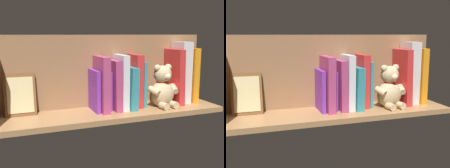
# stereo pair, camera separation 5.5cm
# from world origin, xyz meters

# --- Properties ---
(ground_plane) EXTENTS (0.97, 0.24, 0.02)m
(ground_plane) POSITION_xyz_m (0.00, 0.00, -0.01)
(ground_plane) COLOR #A87A4C
(shelf_back_panel) EXTENTS (0.97, 0.02, 0.32)m
(shelf_back_panel) POSITION_xyz_m (0.00, -0.10, 0.16)
(shelf_back_panel) COLOR #966A46
(shelf_back_panel) RESTS_ON ground_plane
(book_0) EXTENTS (0.03, 0.12, 0.26)m
(book_0) POSITION_xyz_m (-0.41, -0.03, 0.13)
(book_0) COLOR orange
(book_0) RESTS_ON ground_plane
(dictionary_thick_white) EXTENTS (0.05, 0.10, 0.28)m
(dictionary_thick_white) POSITION_xyz_m (-0.36, -0.03, 0.14)
(dictionary_thick_white) COLOR silver
(dictionary_thick_white) RESTS_ON ground_plane
(book_1) EXTENTS (0.04, 0.13, 0.25)m
(book_1) POSITION_xyz_m (-0.32, -0.02, 0.13)
(book_1) COLOR red
(book_1) RESTS_ON ground_plane
(teddy_bear) EXTENTS (0.15, 0.13, 0.19)m
(teddy_bear) POSITION_xyz_m (-0.23, 0.02, 0.08)
(teddy_bear) COLOR #D1B284
(teddy_bear) RESTS_ON ground_plane
(book_2) EXTENTS (0.01, 0.10, 0.20)m
(book_2) POSITION_xyz_m (-0.15, -0.04, 0.10)
(book_2) COLOR teal
(book_2) RESTS_ON ground_plane
(book_3) EXTENTS (0.03, 0.11, 0.23)m
(book_3) POSITION_xyz_m (-0.12, -0.03, 0.12)
(book_3) COLOR red
(book_3) RESTS_ON ground_plane
(book_4) EXTENTS (0.04, 0.14, 0.18)m
(book_4) POSITION_xyz_m (-0.09, -0.02, 0.09)
(book_4) COLOR teal
(book_4) RESTS_ON ground_plane
(book_5) EXTENTS (0.03, 0.13, 0.23)m
(book_5) POSITION_xyz_m (-0.05, -0.02, 0.12)
(book_5) COLOR silver
(book_5) RESTS_ON ground_plane
(book_6) EXTENTS (0.03, 0.14, 0.21)m
(book_6) POSITION_xyz_m (-0.01, -0.02, 0.11)
(book_6) COLOR #B23F72
(book_6) RESTS_ON ground_plane
(book_7) EXTENTS (0.01, 0.11, 0.16)m
(book_7) POSITION_xyz_m (0.01, -0.03, 0.08)
(book_7) COLOR purple
(book_7) RESTS_ON ground_plane
(book_8) EXTENTS (0.03, 0.14, 0.23)m
(book_8) POSITION_xyz_m (0.04, -0.01, 0.11)
(book_8) COLOR #B23F72
(book_8) RESTS_ON ground_plane
(book_9) EXTENTS (0.02, 0.13, 0.17)m
(book_9) POSITION_xyz_m (0.07, -0.02, 0.09)
(book_9) COLOR purple
(book_9) RESTS_ON ground_plane
(picture_frame_leaning) EXTENTS (0.12, 0.04, 0.17)m
(picture_frame_leaning) POSITION_xyz_m (0.36, -0.06, 0.08)
(picture_frame_leaning) COLOR brown
(picture_frame_leaning) RESTS_ON ground_plane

